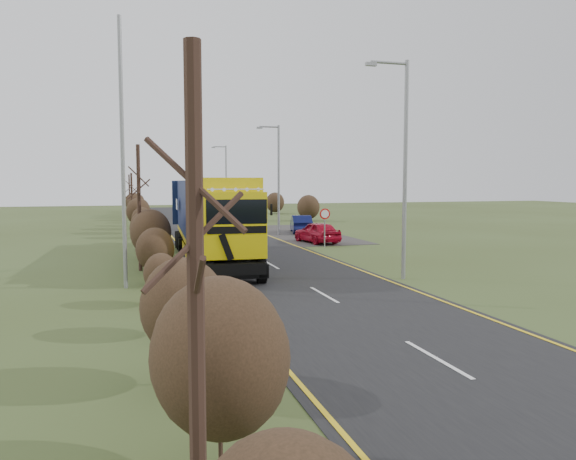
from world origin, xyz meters
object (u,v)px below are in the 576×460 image
(lorry, at_px, (209,214))
(car_red_hatchback, at_px, (317,232))
(speed_sign, at_px, (325,220))
(streetlight_near, at_px, (403,160))
(car_blue_sedan, at_px, (301,224))

(lorry, relative_size, car_red_hatchback, 3.70)
(car_red_hatchback, height_order, speed_sign, speed_sign)
(car_red_hatchback, xyz_separation_m, streetlight_near, (-1.24, -14.72, 4.49))
(lorry, bearing_deg, speed_sign, 29.66)
(streetlight_near, bearing_deg, lorry, 132.41)
(streetlight_near, xyz_separation_m, speed_sign, (0.81, 12.02, -3.43))
(lorry, xyz_separation_m, car_blue_sedan, (9.73, 14.33, -1.79))
(lorry, relative_size, car_blue_sedan, 3.61)
(car_red_hatchback, distance_m, car_blue_sedan, 7.67)
(lorry, height_order, car_blue_sedan, lorry)
(lorry, bearing_deg, car_blue_sedan, 58.86)
(car_blue_sedan, distance_m, streetlight_near, 22.87)
(car_red_hatchback, bearing_deg, lorry, 29.07)
(streetlight_near, bearing_deg, car_blue_sedan, 83.73)
(lorry, distance_m, streetlight_near, 11.12)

